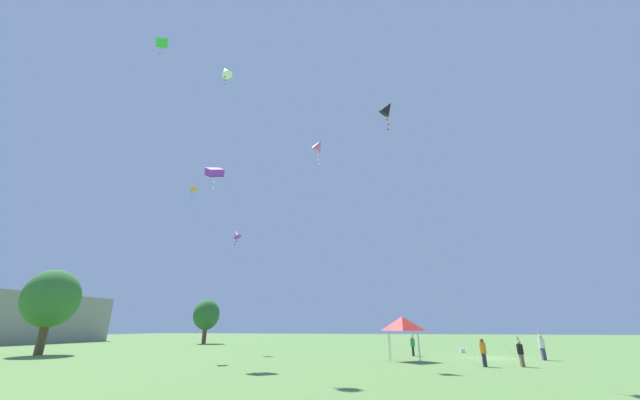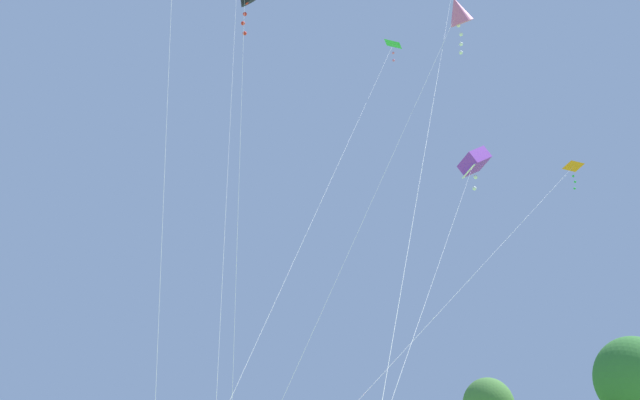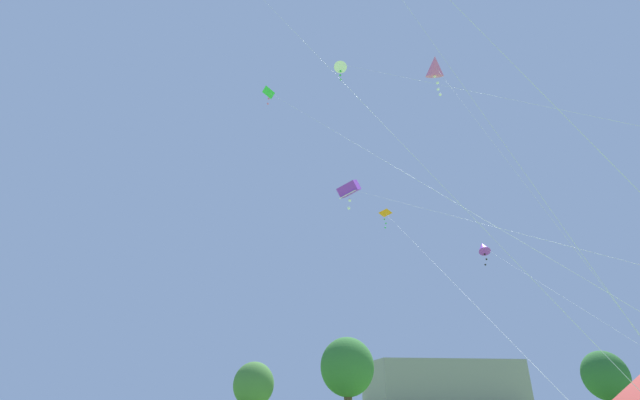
# 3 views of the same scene
# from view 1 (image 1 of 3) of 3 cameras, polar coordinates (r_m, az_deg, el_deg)

# --- Properties ---
(ground_plane) EXTENTS (220.00, 220.00, 0.00)m
(ground_plane) POSITION_cam_1_polar(r_m,az_deg,el_deg) (35.21, 25.90, -21.80)
(ground_plane) COLOR #5B8442
(distant_building) EXTENTS (22.67, 15.05, 7.55)m
(distant_building) POSITION_cam_1_polar(r_m,az_deg,el_deg) (80.31, -40.14, -14.30)
(distant_building) COLOR gray
(distant_building) RESTS_ON ground
(tree_far_left) EXTENTS (5.12, 4.61, 7.73)m
(tree_far_left) POSITION_cam_1_polar(r_m,az_deg,el_deg) (43.91, -37.05, -12.48)
(tree_far_left) COLOR brown
(tree_far_left) RESTS_ON ground
(tree_near_right) EXTENTS (4.35, 3.92, 6.57)m
(tree_near_right) POSITION_cam_1_polar(r_m,az_deg,el_deg) (61.98, -17.72, -17.11)
(tree_near_right) COLOR brown
(tree_near_right) RESTS_ON ground
(festival_tent) EXTENTS (2.40, 2.40, 3.20)m
(festival_tent) POSITION_cam_1_polar(r_m,az_deg,el_deg) (29.81, 13.06, -18.70)
(festival_tent) COLOR #B7B7BC
(festival_tent) RESTS_ON ground
(cooler_box) EXTENTS (0.49, 0.42, 0.40)m
(cooler_box) POSITION_cam_1_polar(r_m,az_deg,el_deg) (41.34, 21.83, -21.46)
(cooler_box) COLOR white
(cooler_box) RESTS_ON ground
(person_white_shirt) EXTENTS (0.44, 0.44, 2.13)m
(person_white_shirt) POSITION_cam_1_polar(r_m,az_deg,el_deg) (34.74, 31.97, -19.19)
(person_white_shirt) COLOR #473860
(person_white_shirt) RESTS_ON ground
(person_green_shirt) EXTENTS (0.40, 0.40, 1.93)m
(person_green_shirt) POSITION_cam_1_polar(r_m,az_deg,el_deg) (35.34, 14.61, -21.49)
(person_green_shirt) COLOR #282833
(person_green_shirt) RESTS_ON ground
(person_orange_shirt) EXTENTS (0.40, 0.40, 1.71)m
(person_orange_shirt) POSITION_cam_1_polar(r_m,az_deg,el_deg) (27.43, 24.65, -21.16)
(person_orange_shirt) COLOR #282833
(person_orange_shirt) RESTS_ON ground
(person_black_shirt) EXTENTS (0.38, 0.38, 1.83)m
(person_black_shirt) POSITION_cam_1_polar(r_m,az_deg,el_deg) (28.38, 29.41, -20.43)
(person_black_shirt) COLOR brown
(person_black_shirt) RESTS_ON ground
(kite_green_delta_1) EXTENTS (8.36, 26.23, 25.01)m
(kite_green_delta_1) POSITION_cam_1_polar(r_m,az_deg,el_deg) (34.79, -23.62, 21.75)
(kite_green_delta_1) COLOR silver
(kite_green_delta_1) RESTS_ON ground
(kite_white_diamond_2) EXTENTS (8.95, 26.44, 26.33)m
(kite_white_diamond_2) POSITION_cam_1_polar(r_m,az_deg,el_deg) (37.45, -14.76, 19.21)
(kite_white_diamond_2) COLOR silver
(kite_white_diamond_2) RESTS_ON ground
(kite_black_diamond_3) EXTENTS (4.64, 5.33, 18.58)m
(kite_black_diamond_3) POSITION_cam_1_polar(r_m,az_deg,el_deg) (27.85, 10.73, 14.16)
(kite_black_diamond_3) COLOR silver
(kite_black_diamond_3) RESTS_ON ground
(kite_purple_box_4) EXTENTS (7.80, 26.02, 15.89)m
(kite_purple_box_4) POSITION_cam_1_polar(r_m,az_deg,el_deg) (32.51, -16.49, 4.15)
(kite_purple_box_4) COLOR silver
(kite_purple_box_4) RESTS_ON ground
(kite_purple_diamond_6) EXTENTS (1.31, 18.75, 13.07)m
(kite_purple_diamond_6) POSITION_cam_1_polar(r_m,az_deg,el_deg) (41.54, -13.23, -5.31)
(kite_purple_diamond_6) COLOR silver
(kite_purple_diamond_6) RESTS_ON ground
(kite_orange_delta_7) EXTENTS (3.27, 24.52, 15.71)m
(kite_orange_delta_7) POSITION_cam_1_polar(r_m,az_deg,el_deg) (37.48, -19.30, 1.39)
(kite_orange_delta_7) COLOR silver
(kite_orange_delta_7) RESTS_ON ground
(kite_pink_diamond_8) EXTENTS (2.39, 12.34, 19.14)m
(kite_pink_diamond_8) POSITION_cam_1_polar(r_m,az_deg,el_deg) (33.50, -0.24, 8.71)
(kite_pink_diamond_8) COLOR silver
(kite_pink_diamond_8) RESTS_ON ground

